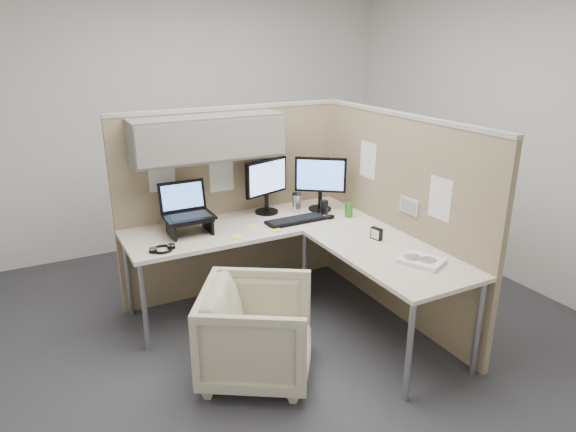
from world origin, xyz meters
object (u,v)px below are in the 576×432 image
office_chair (257,327)px  keyboard (296,220)px  monitor_left (266,182)px  desk (298,240)px

office_chair → keyboard: bearing=-10.4°
keyboard → office_chair: bearing=-133.2°
office_chair → monitor_left: size_ratio=1.53×
office_chair → monitor_left: 1.40m
office_chair → monitor_left: monitor_left is taller
desk → office_chair: bearing=-139.3°
desk → keyboard: size_ratio=4.04×
monitor_left → keyboard: 0.43m
office_chair → keyboard: keyboard is taller
office_chair → keyboard: size_ratio=1.45×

